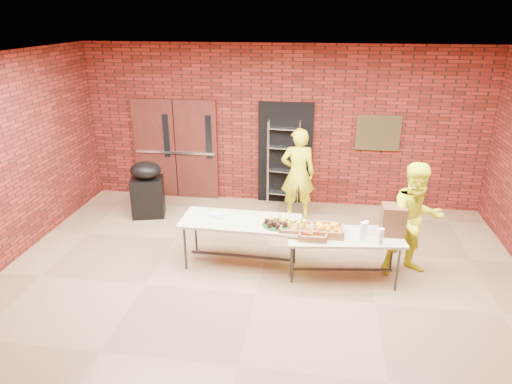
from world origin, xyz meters
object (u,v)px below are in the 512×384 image
table_right (345,239)px  volunteer_woman (298,174)px  volunteer_man (415,220)px  table_left (241,224)px  covered_grill (147,189)px  wire_rack (283,164)px  coffee_dispenser (393,220)px

table_right → volunteer_woman: volunteer_woman is taller
volunteer_man → table_left: bearing=164.4°
covered_grill → volunteer_woman: size_ratio=0.62×
wire_rack → coffee_dispenser: wire_rack is taller
wire_rack → volunteer_man: (2.16, -2.40, 0.00)m
table_left → coffee_dispenser: 2.28m
table_left → covered_grill: 2.63m
wire_rack → table_right: wire_rack is taller
wire_rack → volunteer_woman: volunteer_woman is taller
volunteer_woman → covered_grill: bearing=-0.6°
covered_grill → volunteer_man: (4.71, -1.46, 0.33)m
volunteer_woman → table_right: bearing=104.0°
table_left → table_right: 1.59m
coffee_dispenser → volunteer_woman: bearing=127.9°
covered_grill → volunteer_man: 4.94m
coffee_dispenser → volunteer_woman: size_ratio=0.25×
coffee_dispenser → volunteer_woman: (-1.50, 1.92, -0.03)m
table_right → wire_rack: bearing=106.3°
table_left → covered_grill: covered_grill is taller
table_left → coffee_dispenser: (2.27, -0.02, 0.22)m
covered_grill → table_left: bearing=-51.3°
volunteer_woman → volunteer_man: bearing=127.9°
table_right → volunteer_woman: bearing=104.5°
coffee_dispenser → table_right: bearing=-167.5°
table_right → coffee_dispenser: size_ratio=3.91×
table_left → volunteer_woman: bearing=69.4°
volunteer_woman → volunteer_man: size_ratio=1.01×
wire_rack → volunteer_woman: (0.33, -0.59, 0.01)m
table_right → covered_grill: covered_grill is taller
table_left → volunteer_woman: (0.77, 1.90, 0.19)m
table_right → volunteer_man: size_ratio=1.00×
table_left → wire_rack: bearing=81.4°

